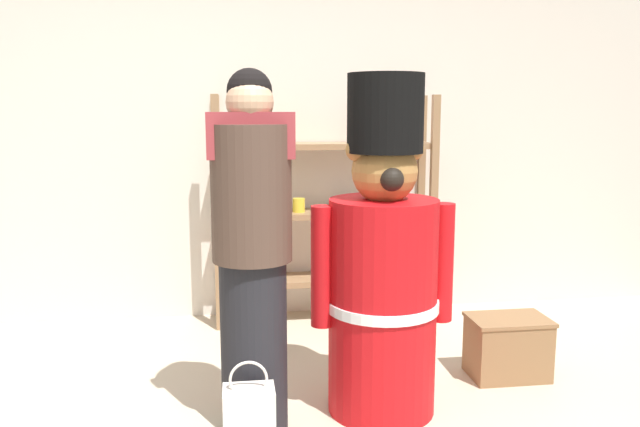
% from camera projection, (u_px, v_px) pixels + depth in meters
% --- Properties ---
extents(back_wall, '(6.40, 0.12, 2.60)m').
position_uv_depth(back_wall, '(249.00, 134.00, 4.48)').
color(back_wall, silver).
rests_on(back_wall, ground_plane).
extents(merchandise_shelf, '(1.52, 0.35, 1.57)m').
position_uv_depth(merchandise_shelf, '(326.00, 209.00, 4.42)').
color(merchandise_shelf, '#93704C').
rests_on(merchandise_shelf, ground_plane).
extents(teddy_bear_guard, '(0.70, 0.54, 1.63)m').
position_uv_depth(teddy_bear_guard, '(383.00, 272.00, 3.05)').
color(teddy_bear_guard, red).
rests_on(teddy_bear_guard, ground_plane).
extents(person_shopper, '(0.38, 0.36, 1.65)m').
position_uv_depth(person_shopper, '(252.00, 251.00, 2.83)').
color(person_shopper, black).
rests_on(person_shopper, ground_plane).
extents(shopping_bag, '(0.22, 0.15, 0.44)m').
position_uv_depth(shopping_bag, '(249.00, 423.00, 2.67)').
color(shopping_bag, silver).
rests_on(shopping_bag, ground_plane).
extents(display_crate, '(0.43, 0.29, 0.34)m').
position_uv_depth(display_crate, '(508.00, 347.00, 3.52)').
color(display_crate, olive).
rests_on(display_crate, ground_plane).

